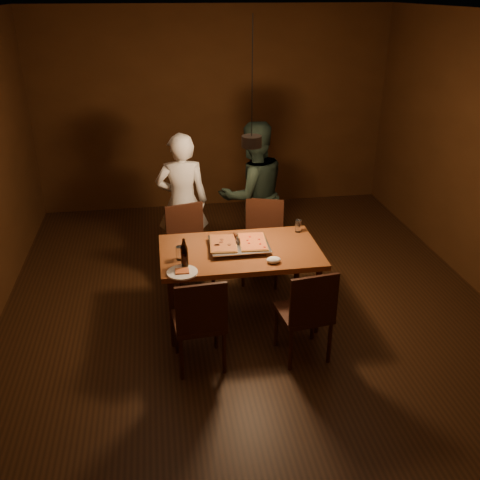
{
  "coord_description": "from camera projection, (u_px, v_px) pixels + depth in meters",
  "views": [
    {
      "loc": [
        -0.83,
        -4.57,
        2.99
      ],
      "look_at": [
        -0.12,
        -0.12,
        0.85
      ],
      "focal_mm": 40.0,
      "sensor_mm": 36.0,
      "label": 1
    }
  ],
  "objects": [
    {
      "name": "beer_bottle_a",
      "position": [
        185.0,
        256.0,
        4.66
      ],
      "size": [
        0.06,
        0.06,
        0.23
      ],
      "color": "black",
      "rests_on": "dining_table"
    },
    {
      "name": "chair_near_left",
      "position": [
        200.0,
        316.0,
        4.4
      ],
      "size": [
        0.45,
        0.45,
        0.49
      ],
      "rotation": [
        0.0,
        0.0,
        0.07
      ],
      "color": "#38190F",
      "rests_on": "floor"
    },
    {
      "name": "spatula",
      "position": [
        238.0,
        241.0,
        5.05
      ],
      "size": [
        0.1,
        0.24,
        0.04
      ],
      "primitive_type": null,
      "rotation": [
        0.0,
        0.0,
        0.04
      ],
      "color": "silver",
      "rests_on": "pizza_tray"
    },
    {
      "name": "water_glass_left",
      "position": [
        180.0,
        253.0,
        4.83
      ],
      "size": [
        0.08,
        0.08,
        0.12
      ],
      "primitive_type": "cylinder",
      "color": "silver",
      "rests_on": "dining_table"
    },
    {
      "name": "chair_near_right",
      "position": [
        308.0,
        308.0,
        4.51
      ],
      "size": [
        0.47,
        0.47,
        0.49
      ],
      "rotation": [
        0.0,
        0.0,
        0.13
      ],
      "color": "#38190F",
      "rests_on": "floor"
    },
    {
      "name": "water_glass_right",
      "position": [
        298.0,
        226.0,
        5.37
      ],
      "size": [
        0.06,
        0.06,
        0.13
      ],
      "primitive_type": "cylinder",
      "color": "silver",
      "rests_on": "dining_table"
    },
    {
      "name": "pizza_meat",
      "position": [
        223.0,
        243.0,
        5.02
      ],
      "size": [
        0.28,
        0.41,
        0.02
      ],
      "primitive_type": "cube",
      "rotation": [
        0.0,
        0.0,
        -0.09
      ],
      "color": "maroon",
      "rests_on": "pizza_tray"
    },
    {
      "name": "chair_far_left",
      "position": [
        188.0,
        239.0,
        5.75
      ],
      "size": [
        0.51,
        0.51,
        0.49
      ],
      "rotation": [
        0.0,
        0.0,
        3.39
      ],
      "color": "#38190F",
      "rests_on": "floor"
    },
    {
      "name": "diner_dark",
      "position": [
        253.0,
        195.0,
        6.1
      ],
      "size": [
        0.96,
        0.83,
        1.68
      ],
      "primitive_type": "imported",
      "rotation": [
        0.0,
        0.0,
        3.41
      ],
      "color": "black",
      "rests_on": "floor"
    },
    {
      "name": "room_shell",
      "position": [
        251.0,
        179.0,
        4.88
      ],
      "size": [
        6.0,
        6.0,
        6.0
      ],
      "color": "#351D0E",
      "rests_on": "ground"
    },
    {
      "name": "napkin",
      "position": [
        274.0,
        260.0,
        4.78
      ],
      "size": [
        0.13,
        0.1,
        0.05
      ],
      "primitive_type": "ellipsoid",
      "color": "white",
      "rests_on": "dining_table"
    },
    {
      "name": "chair_far_right",
      "position": [
        263.0,
        233.0,
        5.88
      ],
      "size": [
        0.53,
        0.53,
        0.49
      ],
      "rotation": [
        0.0,
        0.0,
        2.82
      ],
      "color": "#38190F",
      "rests_on": "floor"
    },
    {
      "name": "pizza_tray",
      "position": [
        239.0,
        246.0,
        5.05
      ],
      "size": [
        0.57,
        0.47,
        0.05
      ],
      "primitive_type": "cube",
      "rotation": [
        0.0,
        0.0,
        0.04
      ],
      "color": "silver",
      "rests_on": "dining_table"
    },
    {
      "name": "dining_table",
      "position": [
        240.0,
        257.0,
        5.06
      ],
      "size": [
        1.5,
        0.9,
        0.75
      ],
      "color": "brown",
      "rests_on": "floor"
    },
    {
      "name": "pendant_lamp",
      "position": [
        252.0,
        140.0,
        4.73
      ],
      "size": [
        0.18,
        0.18,
        1.1
      ],
      "color": "black",
      "rests_on": "ceiling"
    },
    {
      "name": "pizza_cheese",
      "position": [
        253.0,
        242.0,
        5.06
      ],
      "size": [
        0.28,
        0.41,
        0.02
      ],
      "primitive_type": "cube",
      "rotation": [
        0.0,
        0.0,
        -0.06
      ],
      "color": "gold",
      "rests_on": "pizza_tray"
    },
    {
      "name": "beer_bottle_b",
      "position": [
        184.0,
        252.0,
        4.71
      ],
      "size": [
        0.07,
        0.07,
        0.25
      ],
      "color": "black",
      "rests_on": "dining_table"
    },
    {
      "name": "diner_white",
      "position": [
        182.0,
        202.0,
        6.02
      ],
      "size": [
        0.58,
        0.39,
        1.59
      ],
      "primitive_type": "imported",
      "rotation": [
        0.0,
        0.0,
        3.13
      ],
      "color": "white",
      "rests_on": "floor"
    },
    {
      "name": "plate_slice",
      "position": [
        182.0,
        272.0,
        4.61
      ],
      "size": [
        0.27,
        0.27,
        0.03
      ],
      "color": "white",
      "rests_on": "dining_table"
    }
  ]
}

